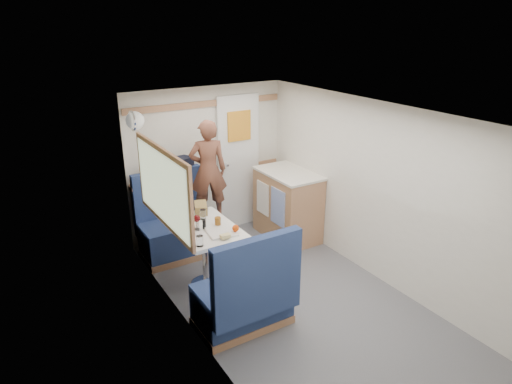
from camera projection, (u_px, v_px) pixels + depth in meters
floor at (308, 313)px, 4.62m from camera, size 4.50×4.50×0.00m
ceiling at (317, 118)px, 3.90m from camera, size 4.50×4.50×0.00m
wall_back at (208, 162)px, 6.06m from camera, size 2.20×0.02×2.00m
wall_left at (205, 253)px, 3.73m from camera, size 0.02×4.50×2.00m
wall_right at (395, 201)px, 4.80m from camera, size 0.02×4.50×2.00m
oak_trim_low at (209, 173)px, 6.10m from camera, size 2.15×0.02×0.08m
oak_trim_high at (206, 104)px, 5.76m from camera, size 2.15×0.02×0.08m
side_window at (162, 187)px, 4.45m from camera, size 0.04×1.30×0.72m
rear_door at (239, 160)px, 6.26m from camera, size 0.62×0.12×1.86m
dinette_table at (205, 240)px, 4.90m from camera, size 0.62×0.92×0.72m
bench_far at (176, 232)px, 5.69m from camera, size 0.90×0.59×1.05m
bench_near at (245, 301)px, 4.31m from camera, size 0.90×0.59×1.05m
ledge at (166, 182)px, 5.68m from camera, size 0.90×0.14×0.04m
dome_light at (135, 121)px, 4.97m from camera, size 0.20×0.20×0.20m
galley_counter at (288, 204)px, 6.09m from camera, size 0.57×0.92×0.92m
person at (208, 170)px, 5.52m from camera, size 0.52×0.42×1.24m
duffel_bag at (172, 170)px, 5.67m from camera, size 0.59×0.42×0.26m
tray at (220, 230)px, 4.74m from camera, size 0.34×0.41×0.02m
orange_fruit at (236, 228)px, 4.69m from camera, size 0.07×0.07×0.07m
cheese_block at (225, 236)px, 4.56m from camera, size 0.10×0.06×0.04m
wine_glass at (197, 219)px, 4.73m from camera, size 0.08×0.08×0.17m
tumbler_left at (200, 241)px, 4.42m from camera, size 0.07×0.07×0.11m
tumbler_mid at (178, 213)px, 5.06m from camera, size 0.07×0.07×0.12m
tumbler_right at (203, 214)px, 5.02m from camera, size 0.07×0.07×0.11m
beer_glass at (218, 222)px, 4.84m from camera, size 0.07×0.07×0.10m
pepper_grinder at (204, 224)px, 4.79m from camera, size 0.04×0.04×0.09m
salt_grinder at (197, 223)px, 4.81m from camera, size 0.04×0.04×0.10m
bread_loaf at (201, 208)px, 5.19m from camera, size 0.22×0.28×0.10m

